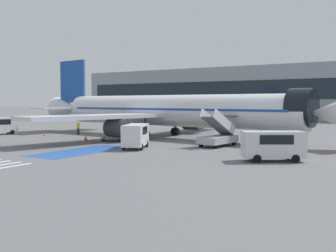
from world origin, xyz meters
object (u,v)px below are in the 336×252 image
object	(u,v)px
boarding_stairs_forward	(218,137)
fuel_tanker	(203,117)
baggage_cart	(113,139)
traffic_cone_1	(44,135)
terminal_building	(293,93)
service_van_3	(136,134)
service_van_1	(273,144)
ground_crew_0	(78,127)
airliner	(167,111)
traffic_cone_0	(86,138)
ground_crew_1	(142,132)
service_van_2	(0,125)

from	to	relation	value
boarding_stairs_forward	fuel_tanker	distance (m)	32.04
baggage_cart	traffic_cone_1	bearing A→B (deg)	-119.62
terminal_building	service_van_3	bearing A→B (deg)	-87.70
service_van_1	baggage_cart	xyz separation A→B (m)	(-20.60, 5.84, -1.10)
baggage_cart	ground_crew_0	xyz separation A→B (m)	(-9.82, 4.39, 0.78)
airliner	service_van_1	xyz separation A→B (m)	(17.36, -12.58, -2.07)
service_van_3	terminal_building	bearing A→B (deg)	-112.44
service_van_3	traffic_cone_0	distance (m)	9.54
airliner	traffic_cone_0	bearing A→B (deg)	-26.53
ground_crew_1	traffic_cone_0	world-z (taller)	ground_crew_1
service_van_3	traffic_cone_1	size ratio (longest dim) A/B	10.98
fuel_tanker	service_van_3	bearing A→B (deg)	-163.79
ground_crew_0	ground_crew_1	world-z (taller)	ground_crew_1
service_van_2	ground_crew_0	xyz separation A→B (m)	(9.05, 5.90, -0.35)
service_van_3	service_van_1	bearing A→B (deg)	150.40
traffic_cone_1	service_van_3	bearing A→B (deg)	-14.13
ground_crew_0	terminal_building	bearing A→B (deg)	29.57
fuel_tanker	traffic_cone_1	xyz separation A→B (m)	(-8.69, -29.16, -1.59)
boarding_stairs_forward	service_van_2	bearing A→B (deg)	-169.10
fuel_tanker	terminal_building	bearing A→B (deg)	-10.20
ground_crew_1	terminal_building	distance (m)	65.27
service_van_3	baggage_cart	distance (m)	8.29
service_van_2	ground_crew_1	distance (m)	22.40
service_van_3	ground_crew_0	xyz separation A→B (m)	(-16.58, 9.05, -0.35)
boarding_stairs_forward	traffic_cone_0	world-z (taller)	boarding_stairs_forward
traffic_cone_1	terminal_building	distance (m)	68.30
ground_crew_1	airliner	bearing A→B (deg)	49.14
ground_crew_0	traffic_cone_1	bearing A→B (deg)	-159.61
fuel_tanker	traffic_cone_0	size ratio (longest dim) A/B	12.85
baggage_cart	ground_crew_0	bearing A→B (deg)	-143.91
fuel_tanker	service_van_1	size ratio (longest dim) A/B	1.75
baggage_cart	terminal_building	size ratio (longest dim) A/B	0.02
ground_crew_1	traffic_cone_0	xyz separation A→B (m)	(-5.71, -3.16, -0.75)
baggage_cart	ground_crew_0	distance (m)	10.79
baggage_cart	traffic_cone_0	world-z (taller)	baggage_cart
service_van_2	baggage_cart	distance (m)	18.97
boarding_stairs_forward	fuel_tanker	world-z (taller)	boarding_stairs_forward
service_van_3	fuel_tanker	bearing A→B (deg)	-98.77
airliner	ground_crew_1	bearing A→B (deg)	7.26
service_van_2	ground_crew_1	size ratio (longest dim) A/B	2.56
traffic_cone_0	service_van_1	bearing A→B (deg)	-9.43
airliner	service_van_3	world-z (taller)	airliner
service_van_2	traffic_cone_1	bearing A→B (deg)	-149.78
service_van_2	ground_crew_1	xyz separation A→B (m)	(22.25, 2.64, -0.30)
terminal_building	fuel_tanker	bearing A→B (deg)	-100.45
airliner	terminal_building	xyz separation A→B (m)	(0.68, 59.40, 3.45)
service_van_2	service_van_3	size ratio (longest dim) A/B	0.96
ground_crew_0	ground_crew_1	distance (m)	13.59
baggage_cart	traffic_cone_1	distance (m)	11.59
boarding_stairs_forward	service_van_3	world-z (taller)	boarding_stairs_forward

